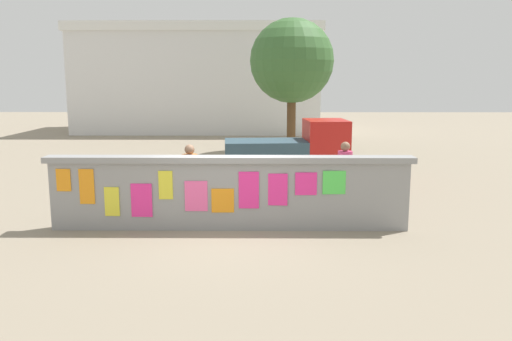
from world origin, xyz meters
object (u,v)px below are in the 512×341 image
(motorcycle, at_px, (131,174))
(bicycle_far, at_px, (116,193))
(person_walking, at_px, (190,173))
(person_bystander, at_px, (345,169))
(auto_rickshaw_truck, at_px, (292,152))
(bicycle_near, at_px, (224,188))
(tree_roadside, at_px, (292,61))

(motorcycle, distance_m, bicycle_far, 2.10)
(person_walking, xyz_separation_m, person_bystander, (3.53, 0.54, 0.00))
(auto_rickshaw_truck, distance_m, bicycle_near, 3.34)
(bicycle_far, bearing_deg, motorcycle, 94.29)
(bicycle_far, xyz_separation_m, person_walking, (1.87, -0.66, 0.62))
(bicycle_near, relative_size, bicycle_far, 1.01)
(person_walking, relative_size, tree_roadside, 0.29)
(bicycle_far, bearing_deg, tree_roadside, 64.36)
(motorcycle, bearing_deg, person_walking, -53.64)
(person_walking, height_order, person_bystander, same)
(bicycle_near, bearing_deg, auto_rickshaw_truck, 55.81)
(auto_rickshaw_truck, xyz_separation_m, bicycle_far, (-4.40, -3.33, -0.54))
(auto_rickshaw_truck, height_order, person_bystander, auto_rickshaw_truck)
(bicycle_near, xyz_separation_m, person_walking, (-0.67, -1.27, 0.62))
(bicycle_near, relative_size, person_bystander, 1.06)
(auto_rickshaw_truck, relative_size, person_bystander, 2.28)
(auto_rickshaw_truck, relative_size, person_walking, 2.28)
(person_walking, bearing_deg, motorcycle, 126.36)
(bicycle_far, distance_m, person_bystander, 5.43)
(motorcycle, height_order, bicycle_near, bicycle_near)
(auto_rickshaw_truck, xyz_separation_m, person_bystander, (1.00, -3.46, 0.09))
(motorcycle, xyz_separation_m, tree_roadside, (4.89, 7.76, 3.29))
(bicycle_near, bearing_deg, person_bystander, -14.37)
(bicycle_far, bearing_deg, bicycle_near, 13.44)
(bicycle_near, distance_m, person_bystander, 3.01)
(person_bystander, xyz_separation_m, tree_roadside, (-0.66, 9.98, 2.77))
(motorcycle, xyz_separation_m, person_walking, (2.03, -2.75, 0.52))
(person_bystander, bearing_deg, auto_rickshaw_truck, 106.15)
(bicycle_far, xyz_separation_m, person_bystander, (5.40, -0.12, 0.62))
(motorcycle, relative_size, person_bystander, 1.17)
(auto_rickshaw_truck, bearing_deg, person_bystander, -73.85)
(bicycle_far, bearing_deg, person_bystander, -1.31)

